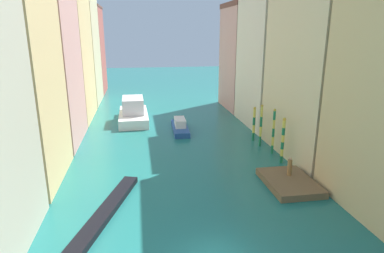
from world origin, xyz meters
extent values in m
plane|color=#1E6B66|center=(0.00, 24.50, 0.00)|extent=(154.00, 154.00, 0.00)
cube|color=tan|center=(-14.05, 22.43, 9.58)|extent=(7.90, 9.85, 19.17)
cube|color=#DBB77A|center=(-14.05, 33.12, 10.74)|extent=(7.90, 10.95, 21.49)
cube|color=beige|center=(-14.05, 44.35, 10.64)|extent=(7.90, 10.30, 21.28)
cube|color=#B25147|center=(-14.05, 54.48, 8.11)|extent=(7.90, 9.42, 16.21)
cube|color=brown|center=(-14.05, 54.48, 16.41)|extent=(8.06, 9.60, 0.40)
cube|color=beige|center=(14.05, 14.33, 9.16)|extent=(7.90, 11.65, 18.33)
cube|color=beige|center=(14.05, 25.81, 8.42)|extent=(7.90, 10.17, 16.85)
cube|color=tan|center=(14.05, 35.96, 7.64)|extent=(7.90, 9.54, 15.28)
cube|color=brown|center=(14.05, 35.96, 15.65)|extent=(8.06, 9.73, 0.75)
cube|color=brown|center=(7.95, 7.96, 0.27)|extent=(3.70, 5.27, 0.54)
cylinder|color=olive|center=(8.25, 8.73, 1.19)|extent=(0.36, 0.36, 1.32)
sphere|color=tan|center=(8.25, 8.73, 1.98)|extent=(0.26, 0.26, 0.26)
cylinder|color=#197247|center=(9.30, 12.59, 0.34)|extent=(0.28, 0.28, 0.68)
cylinder|color=#E5D14C|center=(9.30, 12.59, 1.02)|extent=(0.28, 0.28, 0.68)
cylinder|color=#197247|center=(9.30, 12.59, 1.71)|extent=(0.28, 0.28, 0.68)
cylinder|color=#E5D14C|center=(9.30, 12.59, 2.39)|extent=(0.28, 0.28, 0.68)
cylinder|color=#197247|center=(9.30, 12.59, 3.07)|extent=(0.28, 0.28, 0.68)
cylinder|color=#E5D14C|center=(9.30, 12.59, 3.75)|extent=(0.28, 0.28, 0.68)
sphere|color=gold|center=(9.30, 12.59, 4.21)|extent=(0.31, 0.31, 0.31)
cylinder|color=#197247|center=(9.40, 15.04, 0.44)|extent=(0.24, 0.24, 0.88)
cylinder|color=#E5D14C|center=(9.40, 15.04, 1.32)|extent=(0.24, 0.24, 0.88)
cylinder|color=#197247|center=(9.40, 15.04, 2.20)|extent=(0.24, 0.24, 0.88)
cylinder|color=#E5D14C|center=(9.40, 15.04, 3.08)|extent=(0.24, 0.24, 0.88)
cylinder|color=#197247|center=(9.40, 15.04, 3.96)|extent=(0.24, 0.24, 0.88)
sphere|color=gold|center=(9.40, 15.04, 4.50)|extent=(0.27, 0.27, 0.27)
cylinder|color=#197247|center=(9.02, 17.46, 0.54)|extent=(0.25, 0.25, 1.08)
cylinder|color=#E5D14C|center=(9.02, 17.46, 1.61)|extent=(0.25, 0.25, 1.08)
cylinder|color=#197247|center=(9.02, 17.46, 2.69)|extent=(0.25, 0.25, 1.08)
cylinder|color=#E5D14C|center=(9.02, 17.46, 3.77)|extent=(0.25, 0.25, 1.08)
sphere|color=gold|center=(9.02, 17.46, 4.41)|extent=(0.28, 0.28, 0.28)
cylinder|color=#197247|center=(8.96, 19.42, 0.45)|extent=(0.29, 0.29, 0.90)
cylinder|color=#E5D14C|center=(8.96, 19.42, 1.34)|extent=(0.29, 0.29, 0.90)
cylinder|color=#197247|center=(8.96, 19.42, 2.24)|extent=(0.29, 0.29, 0.90)
cylinder|color=#E5D14C|center=(8.96, 19.42, 3.14)|extent=(0.29, 0.29, 0.90)
sphere|color=gold|center=(8.96, 19.42, 3.70)|extent=(0.31, 0.31, 0.31)
cube|color=white|center=(-4.38, 30.00, 0.62)|extent=(3.89, 9.17, 1.24)
cube|color=silver|center=(-4.38, 30.00, 2.26)|extent=(2.81, 4.73, 2.04)
cube|color=black|center=(-6.15, 5.71, 0.21)|extent=(4.34, 10.47, 0.42)
cube|color=#234C93|center=(1.29, 24.45, 0.32)|extent=(2.05, 6.56, 0.64)
cube|color=silver|center=(1.29, 24.45, 1.10)|extent=(1.37, 2.91, 0.93)
camera|label=1|loc=(-3.62, -14.63, 11.81)|focal=31.09mm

